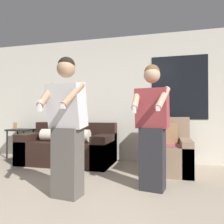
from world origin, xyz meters
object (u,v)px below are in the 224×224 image
(couch, at_px, (68,148))
(person_left, at_px, (67,126))
(side_table, at_px, (20,134))
(person_right, at_px, (152,126))
(armchair, at_px, (167,153))

(couch, xyz_separation_m, person_left, (0.80, -1.73, 0.55))
(side_table, xyz_separation_m, person_left, (2.14, -1.98, 0.31))
(couch, distance_m, person_right, 2.22)
(couch, bearing_deg, person_right, -34.25)
(armchair, bearing_deg, person_left, -126.93)
(side_table, bearing_deg, armchair, -7.21)
(person_left, bearing_deg, side_table, 137.21)
(side_table, height_order, person_right, person_right)
(armchair, relative_size, person_right, 0.57)
(person_right, bearing_deg, armchair, 79.76)
(person_left, bearing_deg, couch, 114.83)
(side_table, distance_m, person_right, 3.46)
(couch, bearing_deg, side_table, 169.26)
(armchair, xyz_separation_m, side_table, (-3.31, 0.42, 0.23))
(armchair, relative_size, side_table, 1.17)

